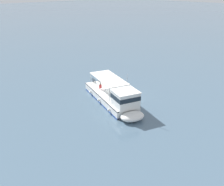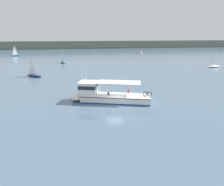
{
  "view_description": "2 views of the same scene",
  "coord_description": "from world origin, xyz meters",
  "px_view_note": "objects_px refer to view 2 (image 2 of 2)",
  "views": [
    {
      "loc": [
        -23.75,
        24.13,
        14.97
      ],
      "look_at": [
        -0.1,
        1.98,
        1.4
      ],
      "focal_mm": 41.98,
      "sensor_mm": 36.0,
      "label": 1
    },
    {
      "loc": [
        -5.9,
        -29.98,
        10.42
      ],
      "look_at": [
        -0.1,
        1.98,
        1.4
      ],
      "focal_mm": 34.36,
      "sensor_mm": 36.0,
      "label": 2
    }
  ],
  "objects_px": {
    "ferry_main": "(106,95)",
    "sailboat_near_starboard": "(214,66)",
    "motorboat_horizon_west": "(141,53)",
    "sailboat_outer_anchorage": "(34,75)",
    "sailboat_near_port": "(16,55)",
    "sailboat_horizon_east": "(63,62)"
  },
  "relations": [
    {
      "from": "sailboat_outer_anchorage",
      "to": "sailboat_near_starboard",
      "type": "bearing_deg",
      "value": 6.48
    },
    {
      "from": "sailboat_outer_anchorage",
      "to": "sailboat_near_starboard",
      "type": "xyz_separation_m",
      "value": [
        54.12,
        6.15,
        0.0
      ]
    },
    {
      "from": "sailboat_outer_anchorage",
      "to": "sailboat_near_starboard",
      "type": "height_order",
      "value": "same"
    },
    {
      "from": "sailboat_near_port",
      "to": "motorboat_horizon_west",
      "type": "height_order",
      "value": "sailboat_near_port"
    },
    {
      "from": "sailboat_outer_anchorage",
      "to": "sailboat_horizon_east",
      "type": "xyz_separation_m",
      "value": [
        6.12,
        25.42,
        0.0
      ]
    },
    {
      "from": "ferry_main",
      "to": "sailboat_near_port",
      "type": "height_order",
      "value": "sailboat_near_port"
    },
    {
      "from": "ferry_main",
      "to": "motorboat_horizon_west",
      "type": "distance_m",
      "value": 84.3
    },
    {
      "from": "sailboat_near_port",
      "to": "ferry_main",
      "type": "bearing_deg",
      "value": -68.09
    },
    {
      "from": "sailboat_near_port",
      "to": "sailboat_outer_anchorage",
      "type": "relative_size",
      "value": 1.0
    },
    {
      "from": "sailboat_outer_anchorage",
      "to": "motorboat_horizon_west",
      "type": "height_order",
      "value": "sailboat_outer_anchorage"
    },
    {
      "from": "sailboat_near_port",
      "to": "sailboat_horizon_east",
      "type": "distance_m",
      "value": 38.55
    },
    {
      "from": "sailboat_outer_anchorage",
      "to": "motorboat_horizon_west",
      "type": "bearing_deg",
      "value": 50.43
    },
    {
      "from": "motorboat_horizon_west",
      "to": "sailboat_near_port",
      "type": "bearing_deg",
      "value": 179.22
    },
    {
      "from": "sailboat_near_starboard",
      "to": "motorboat_horizon_west",
      "type": "relative_size",
      "value": 1.45
    },
    {
      "from": "ferry_main",
      "to": "sailboat_outer_anchorage",
      "type": "relative_size",
      "value": 2.41
    },
    {
      "from": "sailboat_near_port",
      "to": "motorboat_horizon_west",
      "type": "distance_m",
      "value": 62.92
    },
    {
      "from": "ferry_main",
      "to": "sailboat_near_starboard",
      "type": "relative_size",
      "value": 2.41
    },
    {
      "from": "ferry_main",
      "to": "sailboat_outer_anchorage",
      "type": "xyz_separation_m",
      "value": [
        -14.58,
        23.17,
        -0.47
      ]
    },
    {
      "from": "sailboat_near_port",
      "to": "sailboat_near_starboard",
      "type": "height_order",
      "value": "same"
    },
    {
      "from": "sailboat_near_port",
      "to": "sailboat_outer_anchorage",
      "type": "bearing_deg",
      "value": -72.86
    },
    {
      "from": "sailboat_outer_anchorage",
      "to": "motorboat_horizon_west",
      "type": "distance_m",
      "value": 71.61
    },
    {
      "from": "ferry_main",
      "to": "sailboat_near_starboard",
      "type": "bearing_deg",
      "value": 36.56
    }
  ]
}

